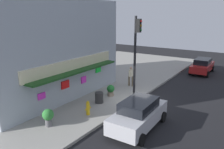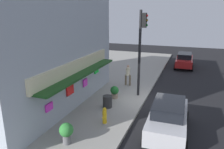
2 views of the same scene
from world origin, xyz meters
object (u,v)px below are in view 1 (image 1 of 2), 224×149
at_px(fire_hydrant, 88,108).
at_px(parked_car_silver, 139,114).
at_px(pedestrian, 131,76).
at_px(potted_plant_by_doorway, 111,90).
at_px(trash_can, 99,98).
at_px(parked_car_red, 202,66).
at_px(traffic_light, 136,47).
at_px(potted_plant_by_window, 48,116).

relative_size(fire_hydrant, parked_car_silver, 0.21).
height_order(pedestrian, parked_car_silver, pedestrian).
bearing_deg(potted_plant_by_doorway, fire_hydrant, -168.71).
bearing_deg(fire_hydrant, parked_car_silver, -82.07).
distance_m(fire_hydrant, trash_can, 2.05).
bearing_deg(fire_hydrant, parked_car_red, -12.33).
bearing_deg(parked_car_silver, pedestrian, 32.51).
xyz_separation_m(traffic_light, pedestrian, (1.89, 1.43, -2.83)).
xyz_separation_m(trash_can, parked_car_silver, (-1.50, -3.87, 0.32)).
relative_size(trash_can, potted_plant_by_window, 0.75).
xyz_separation_m(traffic_light, parked_car_red, (10.60, -2.54, -3.12)).
distance_m(traffic_light, parked_car_silver, 5.77).
xyz_separation_m(potted_plant_by_window, parked_car_silver, (2.82, -4.14, 0.10)).
relative_size(fire_hydrant, potted_plant_by_window, 0.89).
xyz_separation_m(fire_hydrant, potted_plant_by_doorway, (3.55, 0.71, 0.02)).
relative_size(potted_plant_by_doorway, potted_plant_by_window, 0.85).
height_order(traffic_light, potted_plant_by_doorway, traffic_light).
height_order(fire_hydrant, trash_can, fire_hydrant).
relative_size(potted_plant_by_window, parked_car_silver, 0.23).
xyz_separation_m(fire_hydrant, pedestrian, (6.56, 0.63, 0.49)).
distance_m(potted_plant_by_doorway, potted_plant_by_window, 5.93).
distance_m(potted_plant_by_doorway, parked_car_red, 12.40).
bearing_deg(potted_plant_by_doorway, parked_car_red, -19.06).
height_order(traffic_light, fire_hydrant, traffic_light).
height_order(trash_can, parked_car_silver, parked_car_silver).
xyz_separation_m(pedestrian, parked_car_silver, (-6.11, -3.89, -0.23)).
relative_size(traffic_light, parked_car_silver, 1.37).
xyz_separation_m(trash_can, parked_car_red, (13.32, -3.94, 0.27)).
xyz_separation_m(pedestrian, potted_plant_by_doorway, (-3.01, 0.08, -0.47)).
bearing_deg(potted_plant_by_window, potted_plant_by_doorway, -1.69).
xyz_separation_m(potted_plant_by_doorway, parked_car_silver, (-3.10, -3.97, 0.24)).
bearing_deg(parked_car_red, traffic_light, 166.51).
relative_size(fire_hydrant, pedestrian, 0.53).
bearing_deg(potted_plant_by_window, parked_car_red, -13.46).
bearing_deg(traffic_light, parked_car_silver, -149.72).
bearing_deg(pedestrian, parked_car_silver, -147.49).
bearing_deg(trash_can, fire_hydrant, -162.80).
bearing_deg(parked_car_silver, potted_plant_by_doorway, 52.00).
distance_m(trash_can, potted_plant_by_window, 4.34).
bearing_deg(parked_car_red, parked_car_silver, 179.70).
bearing_deg(potted_plant_by_window, parked_car_silver, -55.76).
relative_size(traffic_light, pedestrian, 3.47).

